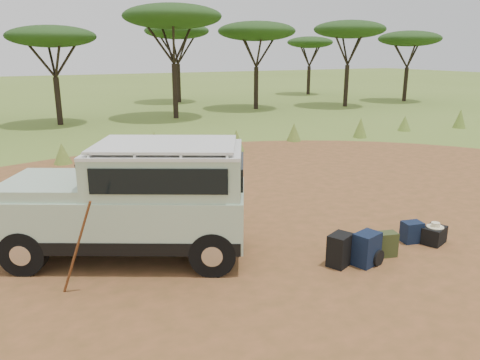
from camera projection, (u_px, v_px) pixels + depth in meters
name	position (u px, v px, depth m)	size (l,w,h in m)	color
ground	(295.00, 248.00, 8.85)	(140.00, 140.00, 0.00)	olive
dirt_clearing	(295.00, 248.00, 8.85)	(23.00, 23.00, 0.01)	brown
grass_fringe	(159.00, 146.00, 16.22)	(36.60, 1.60, 0.90)	olive
acacia_treeline	(102.00, 26.00, 24.85)	(46.70, 13.20, 6.26)	black
safari_vehicle	(135.00, 203.00, 8.25)	(4.55, 3.48, 2.09)	#A9C5A8
walking_staff	(77.00, 248.00, 7.01)	(0.04, 0.04, 1.58)	brown
backpack_black	(340.00, 250.00, 8.06)	(0.42, 0.31, 0.57)	black
backpack_navy	(367.00, 249.00, 8.09)	(0.45, 0.32, 0.59)	#111F37
backpack_olive	(387.00, 244.00, 8.45)	(0.33, 0.24, 0.46)	#3B4520
duffel_navy	(412.00, 232.00, 9.06)	(0.37, 0.28, 0.42)	#111F37
hard_case	(434.00, 235.00, 9.02)	(0.47, 0.34, 0.34)	black
stuff_sack	(372.00, 256.00, 8.16)	(0.29, 0.29, 0.29)	black
safari_hat	(435.00, 225.00, 8.96)	(0.32, 0.32, 0.09)	beige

